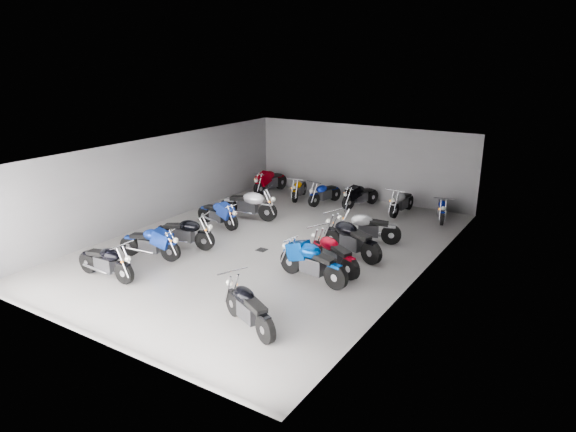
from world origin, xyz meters
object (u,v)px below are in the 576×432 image
at_px(motorcycle_back_d, 360,196).
at_px(motorcycle_back_f, 442,209).
at_px(motorcycle_left_a, 106,262).
at_px(motorcycle_right_c, 312,262).
at_px(motorcycle_right_a, 248,308).
at_px(motorcycle_left_b, 150,243).
at_px(motorcycle_left_c, 184,233).
at_px(motorcycle_back_b, 299,189).
at_px(motorcycle_back_a, 270,181).
at_px(motorcycle_right_e, 351,239).
at_px(drain_grate, 262,250).
at_px(motorcycle_left_e, 218,214).
at_px(motorcycle_left_f, 249,205).
at_px(motorcycle_back_c, 324,193).
at_px(motorcycle_right_d, 333,254).
at_px(motorcycle_right_f, 368,228).
at_px(motorcycle_back_e, 402,202).

relative_size(motorcycle_back_d, motorcycle_back_f, 1.05).
xyz_separation_m(motorcycle_left_a, motorcycle_right_c, (4.97, 2.98, 0.05)).
bearing_deg(motorcycle_right_a, motorcycle_left_b, 94.77).
relative_size(motorcycle_left_c, motorcycle_back_b, 1.15).
distance_m(motorcycle_right_a, motorcycle_back_a, 12.15).
xyz_separation_m(motorcycle_left_a, motorcycle_right_a, (5.03, -0.07, 0.01)).
bearing_deg(motorcycle_back_f, motorcycle_right_e, 57.83).
relative_size(drain_grate, motorcycle_back_a, 0.14).
xyz_separation_m(motorcycle_left_a, motorcycle_back_d, (3.04, 10.36, -0.02)).
xyz_separation_m(motorcycle_left_b, motorcycle_left_e, (-0.22, 3.50, -0.02)).
bearing_deg(drain_grate, motorcycle_left_f, 133.62).
bearing_deg(motorcycle_back_f, motorcycle_left_b, 35.67).
distance_m(drain_grate, motorcycle_back_a, 7.23).
relative_size(motorcycle_left_e, motorcycle_back_b, 1.10).
height_order(motorcycle_left_a, motorcycle_back_c, motorcycle_left_a).
xyz_separation_m(motorcycle_left_c, motorcycle_right_c, (4.78, 0.02, 0.04)).
xyz_separation_m(motorcycle_left_e, motorcycle_right_a, (5.31, -5.30, 0.02)).
distance_m(motorcycle_back_b, motorcycle_back_c, 1.33).
relative_size(motorcycle_left_c, motorcycle_right_c, 0.92).
bearing_deg(motorcycle_right_d, motorcycle_right_f, 25.94).
distance_m(motorcycle_right_c, motorcycle_right_e, 2.26).
height_order(motorcycle_left_b, motorcycle_right_d, motorcycle_right_d).
bearing_deg(motorcycle_left_a, motorcycle_back_d, 161.95).
height_order(motorcycle_left_f, motorcycle_back_d, motorcycle_left_f).
relative_size(motorcycle_left_a, motorcycle_right_f, 1.01).
relative_size(motorcycle_back_c, motorcycle_back_d, 1.00).
bearing_deg(motorcycle_left_e, motorcycle_back_d, 154.59).
relative_size(motorcycle_left_c, motorcycle_back_e, 1.05).
xyz_separation_m(drain_grate, motorcycle_right_c, (2.54, -1.16, 0.55)).
bearing_deg(motorcycle_back_b, motorcycle_left_e, 68.67).
distance_m(motorcycle_left_a, motorcycle_left_e, 5.23).
xyz_separation_m(motorcycle_right_d, motorcycle_right_e, (-0.05, 1.30, 0.05)).
height_order(motorcycle_left_b, motorcycle_right_f, motorcycle_right_f).
bearing_deg(motorcycle_back_b, motorcycle_right_a, 100.27).
relative_size(motorcycle_left_f, motorcycle_right_c, 1.02).
height_order(motorcycle_right_f, motorcycle_back_b, motorcycle_right_f).
bearing_deg(motorcycle_left_e, motorcycle_right_f, 112.24).
height_order(motorcycle_left_c, motorcycle_back_d, motorcycle_left_c).
height_order(motorcycle_back_e, motorcycle_back_f, motorcycle_back_e).
bearing_deg(motorcycle_left_f, motorcycle_right_e, 63.33).
xyz_separation_m(motorcycle_right_e, motorcycle_back_b, (-4.82, 4.85, -0.12)).
height_order(motorcycle_right_c, motorcycle_back_b, motorcycle_right_c).
distance_m(motorcycle_back_e, motorcycle_back_f, 1.60).
relative_size(motorcycle_left_e, motorcycle_right_e, 0.89).
bearing_deg(motorcycle_back_f, motorcycle_right_d, 61.12).
bearing_deg(motorcycle_back_d, motorcycle_left_b, 89.96).
distance_m(motorcycle_back_c, motorcycle_back_d, 1.51).
distance_m(drain_grate, motorcycle_right_c, 2.84).
bearing_deg(motorcycle_left_e, motorcycle_back_e, 142.50).
bearing_deg(motorcycle_left_a, motorcycle_left_b, -179.58).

